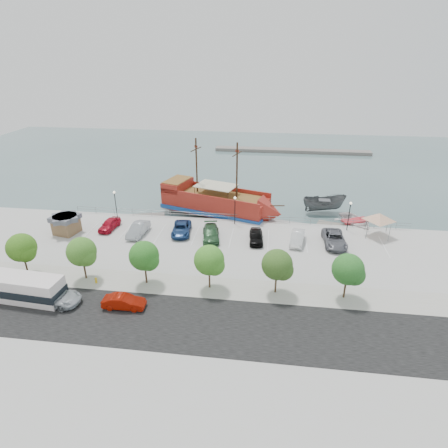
# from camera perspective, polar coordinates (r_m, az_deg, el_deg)

# --- Properties ---
(ground) EXTENTS (160.00, 160.00, 0.00)m
(ground) POSITION_cam_1_polar(r_m,az_deg,el_deg) (49.65, 0.85, -4.17)
(ground) COLOR #476263
(land_slab) EXTENTS (100.00, 58.00, 1.20)m
(land_slab) POSITION_cam_1_polar(r_m,az_deg,el_deg) (32.80, -3.70, -21.49)
(land_slab) COLOR #B3B2B0
(land_slab) RESTS_ON ground
(street) EXTENTS (100.00, 8.00, 0.04)m
(street) POSITION_cam_1_polar(r_m,az_deg,el_deg) (35.97, -2.19, -15.11)
(street) COLOR black
(street) RESTS_ON land_slab
(sidewalk) EXTENTS (100.00, 4.00, 0.05)m
(sidewalk) POSITION_cam_1_polar(r_m,az_deg,el_deg) (40.68, -0.79, -9.72)
(sidewalk) COLOR #A19C8E
(sidewalk) RESTS_ON land_slab
(seawall_railing) EXTENTS (50.00, 0.06, 1.00)m
(seawall_railing) POSITION_cam_1_polar(r_m,az_deg,el_deg) (55.93, 1.78, 1.06)
(seawall_railing) COLOR slate
(seawall_railing) RESTS_ON land_slab
(far_shore) EXTENTS (40.00, 3.00, 0.80)m
(far_shore) POSITION_cam_1_polar(r_m,az_deg,el_deg) (101.08, 10.29, 10.93)
(far_shore) COLOR slate
(far_shore) RESTS_ON ground
(pirate_ship) EXTENTS (20.34, 11.08, 12.60)m
(pirate_ship) POSITION_cam_1_polar(r_m,az_deg,el_deg) (59.24, -0.12, 3.09)
(pirate_ship) COLOR maroon
(pirate_ship) RESTS_ON ground
(patrol_boat) EXTENTS (7.42, 3.90, 2.73)m
(patrol_boat) POSITION_cam_1_polar(r_m,az_deg,el_deg) (62.91, 14.99, 2.81)
(patrol_boat) COLOR #575A5C
(patrol_boat) RESTS_ON ground
(speedboat) EXTENTS (6.71, 7.67, 1.32)m
(speedboat) POSITION_cam_1_polar(r_m,az_deg,el_deg) (59.33, 19.32, 0.12)
(speedboat) COLOR white
(speedboat) RESTS_ON ground
(dock_west) EXTENTS (6.67, 3.47, 0.37)m
(dock_west) POSITION_cam_1_polar(r_m,az_deg,el_deg) (60.80, -12.07, 1.13)
(dock_west) COLOR #6B645E
(dock_west) RESTS_ON ground
(dock_mid) EXTENTS (7.38, 3.64, 0.41)m
(dock_mid) POSITION_cam_1_polar(r_m,az_deg,el_deg) (57.57, 8.63, 0.05)
(dock_mid) COLOR gray
(dock_mid) RESTS_ON ground
(dock_east) EXTENTS (6.81, 3.91, 0.37)m
(dock_east) POSITION_cam_1_polar(r_m,az_deg,el_deg) (58.52, 17.19, -0.43)
(dock_east) COLOR gray
(dock_east) RESTS_ON ground
(shed) EXTENTS (3.79, 3.79, 2.61)m
(shed) POSITION_cam_1_polar(r_m,az_deg,el_deg) (56.13, -22.94, 0.04)
(shed) COLOR brown
(shed) RESTS_ON land_slab
(canopy_tent) EXTENTS (5.21, 5.21, 3.79)m
(canopy_tent) POSITION_cam_1_polar(r_m,az_deg,el_deg) (54.38, 22.68, 1.50)
(canopy_tent) COLOR slate
(canopy_tent) RESTS_ON land_slab
(street_van) EXTENTS (5.70, 3.12, 1.51)m
(street_van) POSITION_cam_1_polar(r_m,az_deg,el_deg) (41.79, -24.45, -10.02)
(street_van) COLOR #ABB1B7
(street_van) RESTS_ON street
(street_sedan) EXTENTS (4.26, 1.59, 1.39)m
(street_sedan) POSITION_cam_1_polar(r_m,az_deg,el_deg) (38.83, -15.01, -11.38)
(street_sedan) COLOR #9B1405
(street_sedan) RESTS_ON street
(shuttle_bus) EXTENTS (7.71, 3.19, 2.65)m
(shuttle_bus) POSITION_cam_1_polar(r_m,az_deg,el_deg) (43.18, -27.86, -8.74)
(shuttle_bus) COLOR silver
(shuttle_bus) RESTS_ON street
(fire_hydrant) EXTENTS (0.25, 0.25, 0.73)m
(fire_hydrant) POSITION_cam_1_polar(r_m,az_deg,el_deg) (43.55, -18.93, -8.08)
(fire_hydrant) COLOR gold
(fire_hydrant) RESTS_ON sidewalk
(lamp_post_left) EXTENTS (0.36, 0.36, 4.28)m
(lamp_post_left) POSITION_cam_1_polar(r_m,az_deg,el_deg) (58.25, -16.26, 3.60)
(lamp_post_left) COLOR black
(lamp_post_left) RESTS_ON land_slab
(lamp_post_mid) EXTENTS (0.36, 0.36, 4.28)m
(lamp_post_mid) POSITION_cam_1_polar(r_m,az_deg,el_deg) (53.79, 1.68, 2.85)
(lamp_post_mid) COLOR black
(lamp_post_mid) RESTS_ON land_slab
(lamp_post_right) EXTENTS (0.36, 0.36, 4.28)m
(lamp_post_right) POSITION_cam_1_polar(r_m,az_deg,el_deg) (54.72, 18.59, 1.89)
(lamp_post_right) COLOR black
(lamp_post_right) RESTS_ON land_slab
(tree_a) EXTENTS (3.30, 3.20, 5.00)m
(tree_a) POSITION_cam_1_polar(r_m,az_deg,el_deg) (46.90, -28.35, -3.34)
(tree_a) COLOR #473321
(tree_a) RESTS_ON sidewalk
(tree_b) EXTENTS (3.30, 3.20, 5.00)m
(tree_b) POSITION_cam_1_polar(r_m,az_deg,el_deg) (43.29, -20.74, -4.12)
(tree_b) COLOR #473321
(tree_b) RESTS_ON sidewalk
(tree_c) EXTENTS (3.30, 3.20, 5.00)m
(tree_c) POSITION_cam_1_polar(r_m,az_deg,el_deg) (40.59, -11.92, -4.94)
(tree_c) COLOR #473321
(tree_c) RESTS_ON sidewalk
(tree_d) EXTENTS (3.30, 3.20, 5.00)m
(tree_d) POSITION_cam_1_polar(r_m,az_deg,el_deg) (38.97, -2.08, -5.70)
(tree_d) COLOR #473321
(tree_d) RESTS_ON sidewalk
(tree_e) EXTENTS (3.30, 3.20, 5.00)m
(tree_e) POSITION_cam_1_polar(r_m,az_deg,el_deg) (38.57, 8.30, -6.33)
(tree_e) COLOR #473321
(tree_e) RESTS_ON sidewalk
(tree_f) EXTENTS (3.30, 3.20, 5.00)m
(tree_f) POSITION_cam_1_polar(r_m,az_deg,el_deg) (39.42, 18.58, -6.75)
(tree_f) COLOR #473321
(tree_f) RESTS_ON sidewalk
(parked_car_a) EXTENTS (2.15, 4.50, 1.48)m
(parked_car_a) POSITION_cam_1_polar(r_m,az_deg,el_deg) (55.53, -17.05, -0.03)
(parked_car_a) COLOR #AF0E22
(parked_car_a) RESTS_ON land_slab
(parked_car_b) EXTENTS (2.08, 5.03, 1.62)m
(parked_car_b) POSITION_cam_1_polar(r_m,az_deg,el_deg) (52.76, -12.94, -0.80)
(parked_car_b) COLOR #959AA1
(parked_car_b) RESTS_ON land_slab
(parked_car_c) EXTENTS (3.00, 5.48, 1.46)m
(parked_car_c) POSITION_cam_1_polar(r_m,az_deg,el_deg) (52.11, -6.51, -0.73)
(parked_car_c) COLOR navy
(parked_car_c) RESTS_ON land_slab
(parked_car_d) EXTENTS (3.06, 5.66, 1.56)m
(parked_car_d) POSITION_cam_1_polar(r_m,az_deg,el_deg) (50.34, -2.02, -1.47)
(parked_car_d) COLOR #2A5430
(parked_car_d) RESTS_ON land_slab
(parked_car_e) EXTENTS (2.13, 4.61, 1.53)m
(parked_car_e) POSITION_cam_1_polar(r_m,az_deg,el_deg) (49.80, 4.92, -1.88)
(parked_car_e) COLOR black
(parked_car_e) RESTS_ON land_slab
(parked_car_f) EXTENTS (2.27, 4.80, 1.52)m
(parked_car_f) POSITION_cam_1_polar(r_m,az_deg,el_deg) (50.17, 11.11, -2.07)
(parked_car_f) COLOR white
(parked_car_f) RESTS_ON land_slab
(parked_car_g) EXTENTS (2.88, 5.89, 1.61)m
(parked_car_g) POSITION_cam_1_polar(r_m,az_deg,el_deg) (50.91, 16.47, -2.20)
(parked_car_g) COLOR slate
(parked_car_g) RESTS_ON land_slab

